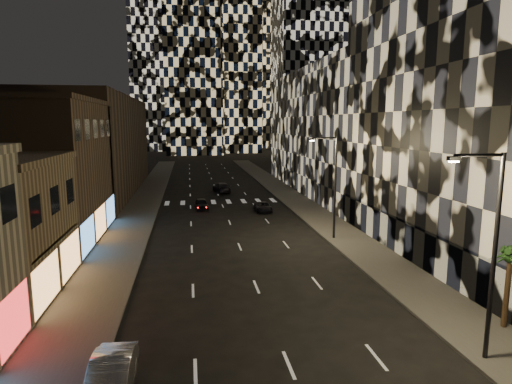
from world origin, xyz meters
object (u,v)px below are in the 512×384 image
object	(u,v)px
car_dark_midlane	(202,204)
car_dark_rightlane	(263,207)
palm_tree	(510,261)
car_dark_oncoming	(222,187)
car_silver_parked	(111,378)
streetlight_far	(333,180)
streetlight_near	(490,243)

from	to	relation	value
car_dark_midlane	car_dark_rightlane	size ratio (longest dim) A/B	0.94
car_dark_midlane	palm_tree	world-z (taller)	palm_tree
car_dark_oncoming	car_dark_rightlane	world-z (taller)	car_dark_oncoming
car_dark_oncoming	palm_tree	distance (m)	46.61
car_silver_parked	palm_tree	distance (m)	19.08
car_dark_midlane	streetlight_far	bearing A→B (deg)	-59.45
streetlight_near	palm_tree	bearing A→B (deg)	38.20
car_dark_oncoming	car_dark_rightlane	bearing A→B (deg)	96.66
streetlight_near	car_dark_rightlane	size ratio (longest dim) A/B	2.26
car_dark_oncoming	car_dark_rightlane	size ratio (longest dim) A/B	1.27
car_dark_rightlane	palm_tree	xyz separation A→B (m)	(7.06, -30.38, 3.02)
car_dark_rightlane	car_silver_parked	bearing A→B (deg)	-108.25
car_silver_parked	car_dark_midlane	bearing A→B (deg)	83.55
car_dark_rightlane	car_dark_oncoming	bearing A→B (deg)	105.39
streetlight_far	car_dark_midlane	xyz separation A→B (m)	(-11.02, 15.44, -4.72)
car_silver_parked	palm_tree	size ratio (longest dim) A/B	1.07
car_dark_rightlane	car_dark_midlane	bearing A→B (deg)	161.22
car_dark_oncoming	car_dark_rightlane	distance (m)	15.33
streetlight_near	palm_tree	size ratio (longest dim) A/B	2.17
car_silver_parked	car_dark_oncoming	xyz separation A→B (m)	(7.89, 47.72, 0.00)
streetlight_far	car_dark_midlane	size ratio (longest dim) A/B	2.40
streetlight_far	car_dark_rightlane	size ratio (longest dim) A/B	2.26
streetlight_near	car_dark_oncoming	xyz separation A→B (m)	(-7.66, 47.72, -4.62)
car_dark_midlane	palm_tree	size ratio (longest dim) A/B	0.90
palm_tree	car_silver_parked	bearing A→B (deg)	-172.48
car_dark_rightlane	palm_tree	bearing A→B (deg)	-75.65
car_dark_midlane	car_dark_oncoming	bearing A→B (deg)	69.73
car_dark_midlane	car_dark_oncoming	distance (m)	12.73
streetlight_far	car_dark_oncoming	size ratio (longest dim) A/B	1.78
streetlight_near	palm_tree	world-z (taller)	streetlight_near
streetlight_far	car_dark_oncoming	distance (m)	29.13
palm_tree	streetlight_far	bearing A→B (deg)	100.17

